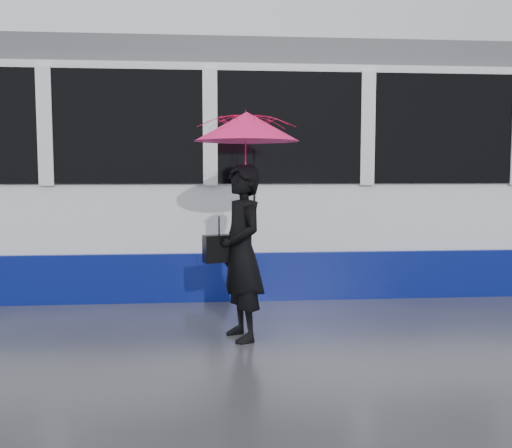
{
  "coord_description": "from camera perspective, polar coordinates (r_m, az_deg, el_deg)",
  "views": [
    {
      "loc": [
        -0.77,
        -5.91,
        1.65
      ],
      "look_at": [
        -0.26,
        0.05,
        1.1
      ],
      "focal_mm": 40.0,
      "sensor_mm": 36.0,
      "label": 1
    }
  ],
  "objects": [
    {
      "name": "ground",
      "position": [
        6.19,
        2.49,
        -10.22
      ],
      "size": [
        90.0,
        90.0,
        0.0
      ],
      "primitive_type": "plane",
      "color": "#2D2D32",
      "rests_on": "ground"
    },
    {
      "name": "rails",
      "position": [
        8.61,
        0.36,
        -5.74
      ],
      "size": [
        34.0,
        1.51,
        0.02
      ],
      "color": "#3F3D38",
      "rests_on": "ground"
    },
    {
      "name": "tram",
      "position": [
        8.43,
        -1.2,
        5.16
      ],
      "size": [
        26.0,
        2.56,
        3.35
      ],
      "color": "white",
      "rests_on": "ground"
    },
    {
      "name": "woman",
      "position": [
        5.58,
        -1.44,
        -2.89
      ],
      "size": [
        0.59,
        0.73,
        1.72
      ],
      "primitive_type": "imported",
      "rotation": [
        0.0,
        0.0,
        -1.24
      ],
      "color": "black",
      "rests_on": "ground"
    },
    {
      "name": "umbrella",
      "position": [
        5.53,
        -0.94,
        7.69
      ],
      "size": [
        1.28,
        1.28,
        1.16
      ],
      "rotation": [
        0.0,
        0.0,
        0.33
      ],
      "color": "#F01460",
      "rests_on": "ground"
    },
    {
      "name": "handbag",
      "position": [
        5.58,
        -3.71,
        -2.46
      ],
      "size": [
        0.33,
        0.22,
        0.45
      ],
      "rotation": [
        0.0,
        0.0,
        0.33
      ],
      "color": "black",
      "rests_on": "ground"
    }
  ]
}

